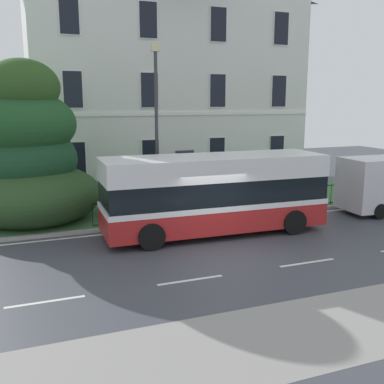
# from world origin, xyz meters

# --- Properties ---
(ground_plane) EXTENTS (60.00, 56.00, 0.18)m
(ground_plane) POSITION_xyz_m (0.00, 1.11, -0.01)
(ground_plane) COLOR #3F4149
(georgian_townhouse) EXTENTS (16.30, 8.43, 13.99)m
(georgian_townhouse) POSITION_xyz_m (2.40, 14.82, 7.15)
(georgian_townhouse) COLOR silver
(georgian_townhouse) RESTS_ON ground_plane
(iron_verge_railing) EXTENTS (12.43, 0.04, 0.97)m
(iron_verge_railing) POSITION_xyz_m (2.40, 4.40, 0.62)
(iron_verge_railing) COLOR black
(iron_verge_railing) RESTS_ON ground_plane
(evergreen_tree) EXTENTS (5.79, 5.79, 6.98)m
(evergreen_tree) POSITION_xyz_m (-6.02, 6.86, 2.66)
(evergreen_tree) COLOR #423328
(evergreen_tree) RESTS_ON ground_plane
(single_decker_bus) EXTENTS (8.71, 2.87, 3.03)m
(single_decker_bus) POSITION_xyz_m (0.58, 2.34, 1.60)
(single_decker_bus) COLOR #AF2121
(single_decker_bus) RESTS_ON ground_plane
(street_lamp_post) EXTENTS (0.36, 0.24, 7.25)m
(street_lamp_post) POSITION_xyz_m (-0.97, 4.84, 4.24)
(street_lamp_post) COLOR #333338
(street_lamp_post) RESTS_ON ground_plane
(litter_bin) EXTENTS (0.50, 0.50, 1.19)m
(litter_bin) POSITION_xyz_m (4.61, 4.89, 0.72)
(litter_bin) COLOR #23472D
(litter_bin) RESTS_ON ground_plane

